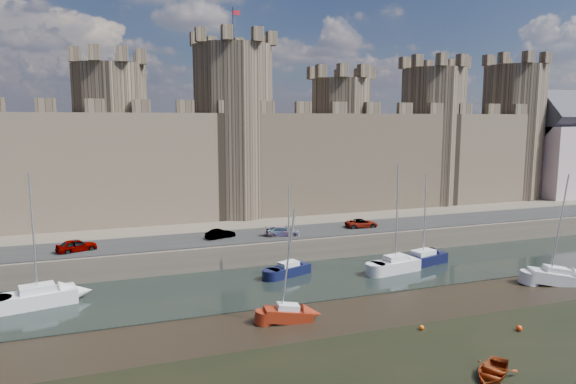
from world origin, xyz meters
name	(u,v)px	position (x,y,z in m)	size (l,w,h in m)	color
water_channel	(276,283)	(0.00, 24.00, 0.04)	(160.00, 12.00, 0.08)	black
quay	(206,210)	(0.00, 60.00, 1.25)	(160.00, 60.00, 2.50)	#4C443A
road	(248,236)	(0.00, 34.00, 2.55)	(160.00, 7.00, 0.10)	black
castle	(216,149)	(-0.64, 48.00, 11.67)	(108.50, 11.00, 29.00)	#42382B
car_0	(77,246)	(-18.04, 33.08, 3.16)	(1.56, 3.87, 1.32)	gray
car_1	(220,234)	(-3.24, 33.90, 3.05)	(1.17, 3.35, 1.11)	gray
car_2	(283,231)	(3.73, 32.69, 3.07)	(1.60, 3.94, 1.14)	gray
car_3	(362,223)	(14.31, 33.75, 3.05)	(1.84, 3.99, 1.11)	gray
sailboat_0	(38,297)	(-20.85, 24.98, 0.86)	(6.44, 3.60, 11.36)	silver
sailboat_1	(289,269)	(1.99, 25.90, 0.74)	(4.83, 3.17, 9.02)	black
sailboat_2	(395,264)	(12.79, 23.33, 0.87)	(5.40, 2.76, 11.13)	silver
sailboat_3	(423,258)	(17.12, 24.77, 0.77)	(6.02, 3.57, 9.90)	black
sailboat_4	(288,313)	(-2.02, 14.86, 0.68)	(3.98, 1.96, 8.93)	maroon
sailboat_5	(556,276)	(25.30, 14.87, 0.76)	(5.28, 3.68, 10.63)	silver
dinghy_4	(492,372)	(6.76, 2.30, 0.36)	(2.47, 0.72, 3.46)	maroon
buoy_1	(422,328)	(6.86, 9.91, 0.19)	(0.37, 0.37, 0.37)	#EA550A
buoy_3	(519,328)	(13.64, 7.30, 0.22)	(0.44, 0.44, 0.44)	#EC390A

